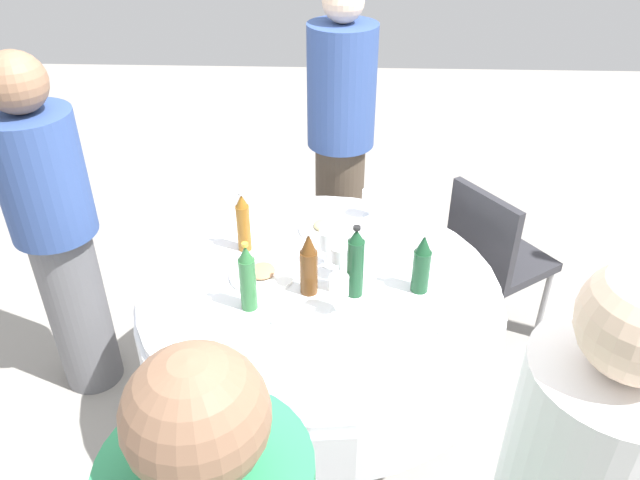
# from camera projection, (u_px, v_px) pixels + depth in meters

# --- Properties ---
(ground_plane) EXTENTS (10.00, 10.00, 0.00)m
(ground_plane) POSITION_uv_depth(u_px,v_px,m) (320.00, 413.00, 2.81)
(ground_plane) COLOR gray
(dining_table) EXTENTS (1.43, 1.43, 0.74)m
(dining_table) POSITION_uv_depth(u_px,v_px,m) (320.00, 313.00, 2.48)
(dining_table) COLOR white
(dining_table) RESTS_ON ground_plane
(bottle_dark_green_north) EXTENTS (0.06, 0.06, 0.30)m
(bottle_dark_green_north) POSITION_uv_depth(u_px,v_px,m) (356.00, 263.00, 2.27)
(bottle_dark_green_north) COLOR #194728
(bottle_dark_green_north) RESTS_ON dining_table
(bottle_amber_near) EXTENTS (0.06, 0.06, 0.27)m
(bottle_amber_near) POSITION_uv_depth(u_px,v_px,m) (243.00, 223.00, 2.53)
(bottle_amber_near) COLOR #8C5619
(bottle_amber_near) RESTS_ON dining_table
(bottle_brown_front) EXTENTS (0.07, 0.07, 0.27)m
(bottle_brown_front) POSITION_uv_depth(u_px,v_px,m) (309.00, 264.00, 2.29)
(bottle_brown_front) COLOR #593314
(bottle_brown_front) RESTS_ON dining_table
(bottle_green_outer) EXTENTS (0.06, 0.06, 0.28)m
(bottle_green_outer) POSITION_uv_depth(u_px,v_px,m) (248.00, 278.00, 2.21)
(bottle_green_outer) COLOR #2D6B38
(bottle_green_outer) RESTS_ON dining_table
(bottle_dark_green_mid) EXTENTS (0.07, 0.07, 0.26)m
(bottle_dark_green_mid) POSITION_uv_depth(u_px,v_px,m) (422.00, 264.00, 2.30)
(bottle_dark_green_mid) COLOR #194728
(bottle_dark_green_mid) RESTS_ON dining_table
(wine_glass_outer) EXTENTS (0.07, 0.07, 0.16)m
(wine_glass_outer) POSITION_uv_depth(u_px,v_px,m) (327.00, 241.00, 2.45)
(wine_glass_outer) COLOR white
(wine_glass_outer) RESTS_ON dining_table
(wine_glass_mid) EXTENTS (0.07, 0.07, 0.16)m
(wine_glass_mid) POSITION_uv_depth(u_px,v_px,m) (339.00, 287.00, 2.19)
(wine_glass_mid) COLOR white
(wine_glass_mid) RESTS_ON dining_table
(wine_glass_far) EXTENTS (0.07, 0.07, 0.14)m
(wine_glass_far) POSITION_uv_depth(u_px,v_px,m) (340.00, 256.00, 2.38)
(wine_glass_far) COLOR white
(wine_glass_far) RESTS_ON dining_table
(wine_glass_east) EXTENTS (0.07, 0.07, 0.13)m
(wine_glass_east) POSITION_uv_depth(u_px,v_px,m) (370.00, 198.00, 2.77)
(wine_glass_east) COLOR white
(wine_glass_east) RESTS_ON dining_table
(plate_left) EXTENTS (0.26, 0.26, 0.04)m
(plate_left) POSITION_uv_depth(u_px,v_px,m) (262.00, 274.00, 2.43)
(plate_left) COLOR white
(plate_left) RESTS_ON dining_table
(plate_south) EXTENTS (0.22, 0.22, 0.04)m
(plate_south) POSITION_uv_depth(u_px,v_px,m) (325.00, 228.00, 2.72)
(plate_south) COLOR white
(plate_south) RESTS_ON dining_table
(plate_rear) EXTENTS (0.22, 0.22, 0.02)m
(plate_rear) POSITION_uv_depth(u_px,v_px,m) (229.00, 355.00, 2.06)
(plate_rear) COLOR white
(plate_rear) RESTS_ON dining_table
(fork_near) EXTENTS (0.14, 0.14, 0.00)m
(fork_near) POSITION_uv_depth(u_px,v_px,m) (448.00, 338.00, 2.14)
(fork_near) COLOR silver
(fork_near) RESTS_ON dining_table
(fork_front) EXTENTS (0.18, 0.02, 0.00)m
(fork_front) POSITION_uv_depth(u_px,v_px,m) (405.00, 371.00, 2.00)
(fork_front) COLOR silver
(fork_front) RESTS_ON dining_table
(knife_outer) EXTENTS (0.18, 0.03, 0.00)m
(knife_outer) POSITION_uv_depth(u_px,v_px,m) (203.00, 256.00, 2.55)
(knife_outer) COLOR silver
(knife_outer) RESTS_ON dining_table
(folded_napkin) EXTENTS (0.15, 0.15, 0.02)m
(folded_napkin) POSITION_uv_depth(u_px,v_px,m) (294.00, 316.00, 2.22)
(folded_napkin) COLOR white
(folded_napkin) RESTS_ON dining_table
(person_north) EXTENTS (0.34, 0.34, 1.67)m
(person_north) POSITION_uv_depth(u_px,v_px,m) (341.00, 143.00, 3.18)
(person_north) COLOR #4C3F33
(person_north) RESTS_ON ground_plane
(person_near) EXTENTS (0.34, 0.34, 1.57)m
(person_near) POSITION_uv_depth(u_px,v_px,m) (57.00, 232.00, 2.55)
(person_near) COLOR slate
(person_near) RESTS_ON ground_plane
(chair_far) EXTENTS (0.56, 0.56, 0.87)m
(chair_far) POSITION_uv_depth(u_px,v_px,m) (492.00, 254.00, 2.96)
(chair_far) COLOR #2D2D33
(chair_far) RESTS_ON ground_plane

